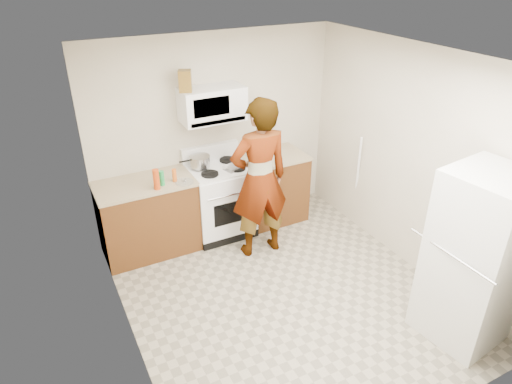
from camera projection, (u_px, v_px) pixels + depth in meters
floor at (284, 294)px, 4.95m from camera, size 3.60×3.60×0.00m
back_wall at (216, 134)px, 5.77m from camera, size 3.20×0.02×2.50m
right_wall at (412, 162)px, 5.01m from camera, size 0.02×3.60×2.50m
cabinet_left at (148, 218)px, 5.49m from camera, size 1.12×0.62×0.90m
counter_left at (144, 184)px, 5.27m from camera, size 1.14×0.64×0.03m
cabinet_right at (273, 188)px, 6.19m from camera, size 0.80×0.62×0.90m
counter_right at (273, 156)px, 5.97m from camera, size 0.82×0.64×0.03m
gas_range at (220, 199)px, 5.85m from camera, size 0.76×0.65×1.13m
microwave at (212, 104)px, 5.38m from camera, size 0.76×0.38×0.40m
person at (260, 180)px, 5.24m from camera, size 0.73×0.49×1.95m
fridge at (476, 259)px, 4.11m from camera, size 0.78×0.78×1.70m
kettle at (264, 146)px, 5.97m from camera, size 0.18×0.18×0.20m
jug at (185, 81)px, 5.07m from camera, size 0.18×0.18×0.24m
saucepan at (200, 161)px, 5.58m from camera, size 0.26×0.26×0.13m
tray at (234, 167)px, 5.59m from camera, size 0.29×0.23×0.05m
bottle_spray at (156, 179)px, 5.06m from camera, size 0.09×0.09×0.24m
bottle_hot_sauce at (174, 175)px, 5.25m from camera, size 0.06×0.06×0.16m
bottle_green_cap at (162, 178)px, 5.16m from camera, size 0.06×0.06×0.17m
pot_lid at (184, 182)px, 5.26m from camera, size 0.29×0.29×0.01m
broom at (357, 180)px, 5.98m from camera, size 0.20×0.21×1.27m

